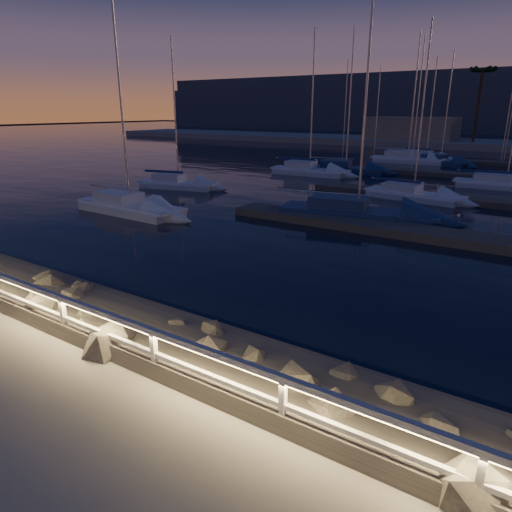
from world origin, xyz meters
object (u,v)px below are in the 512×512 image
at_px(sailboat_a, 177,183).
at_px(sailboat_f, 411,194).
at_px(sailboat_i, 406,159).
at_px(sailboat_m, 425,157).
at_px(sailboat_k, 503,183).
at_px(sailboat_b, 127,205).
at_px(sailboat_j, 344,168).
at_px(guard_rail, 231,371).
at_px(sailboat_c, 354,212).
at_px(sailboat_n, 439,161).
at_px(sailboat_e, 308,170).

relative_size(sailboat_a, sailboat_f, 0.97).
xyz_separation_m(sailboat_i, sailboat_m, (1.16, 3.51, -0.05)).
xyz_separation_m(sailboat_a, sailboat_k, (20.74, 13.59, -0.00)).
xyz_separation_m(sailboat_b, sailboat_j, (3.49, 23.23, 0.00)).
height_order(guard_rail, sailboat_k, sailboat_k).
distance_m(sailboat_c, sailboat_m, 33.04).
bearing_deg(sailboat_c, sailboat_n, 82.87).
distance_m(sailboat_b, sailboat_c, 12.98).
distance_m(sailboat_e, sailboat_i, 15.47).
distance_m(sailboat_a, sailboat_m, 32.27).
bearing_deg(sailboat_i, sailboat_k, -54.50).
xyz_separation_m(sailboat_f, sailboat_k, (4.58, 8.18, 0.01)).
relative_size(sailboat_f, sailboat_j, 0.87).
bearing_deg(sailboat_b, sailboat_i, 81.80).
height_order(sailboat_c, sailboat_m, sailboat_c).
xyz_separation_m(sailboat_e, sailboat_k, (15.88, 1.40, -0.04)).
bearing_deg(sailboat_e, sailboat_a, -114.75).
bearing_deg(sailboat_a, guard_rail, -59.25).
relative_size(sailboat_f, sailboat_m, 0.97).
xyz_separation_m(guard_rail, sailboat_f, (-3.94, 25.33, -0.98)).
bearing_deg(sailboat_b, sailboat_f, 48.04).
bearing_deg(sailboat_e, guard_rail, -67.63).
bearing_deg(sailboat_c, sailboat_e, 114.17).
bearing_deg(sailboat_f, sailboat_n, 106.24).
distance_m(sailboat_a, sailboat_i, 28.58).
bearing_deg(sailboat_m, guard_rail, -58.67).
xyz_separation_m(sailboat_k, sailboat_n, (-7.77, 13.87, -0.00)).
relative_size(guard_rail, sailboat_c, 3.08).
xyz_separation_m(sailboat_j, sailboat_m, (3.60, 15.15, -0.01)).
bearing_deg(sailboat_b, sailboat_n, 76.56).
bearing_deg(sailboat_n, sailboat_b, -82.33).
height_order(sailboat_c, sailboat_n, sailboat_c).
height_order(guard_rail, sailboat_n, sailboat_n).
bearing_deg(sailboat_k, sailboat_j, 169.73).
xyz_separation_m(guard_rail, sailboat_k, (0.64, 33.52, -0.97)).
bearing_deg(guard_rail, sailboat_e, 115.38).
distance_m(sailboat_a, sailboat_j, 16.86).
xyz_separation_m(guard_rail, sailboat_j, (-13.05, 35.24, -0.94)).
xyz_separation_m(guard_rail, sailboat_i, (-10.61, 46.88, -0.90)).
bearing_deg(sailboat_f, sailboat_e, 157.00).
xyz_separation_m(sailboat_j, sailboat_k, (13.69, -1.72, -0.03)).
relative_size(sailboat_i, sailboat_m, 1.20).
relative_size(sailboat_e, sailboat_j, 0.97).
bearing_deg(sailboat_e, sailboat_j, 51.96).
distance_m(sailboat_c, sailboat_f, 7.72).
bearing_deg(guard_rail, sailboat_j, 110.32).
distance_m(sailboat_e, sailboat_f, 13.18).
height_order(sailboat_a, sailboat_j, sailboat_j).
bearing_deg(sailboat_c, sailboat_b, -165.63).
bearing_deg(sailboat_e, sailboat_b, -96.72).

